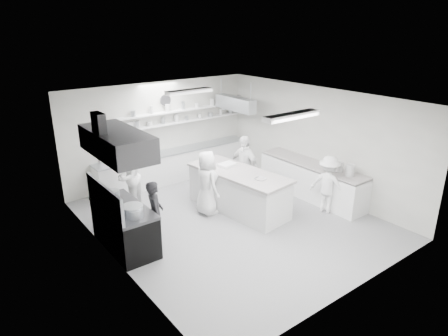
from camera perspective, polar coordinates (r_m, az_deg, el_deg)
floor at (r=9.94m, az=1.11°, el=-7.48°), size 6.00×7.00×0.02m
ceiling at (r=8.96m, az=1.24°, el=9.92°), size 6.00×7.00×0.02m
wall_back at (r=12.16m, az=-9.13°, el=5.09°), size 6.00×0.04×3.00m
wall_front at (r=7.15m, az=18.92°, el=-6.67°), size 6.00×0.04×3.00m
wall_left at (r=7.97m, az=-16.08°, el=-3.56°), size 0.04×7.00×3.00m
wall_right at (r=11.36m, az=13.16°, el=3.76°), size 0.04×7.00×3.00m
stove at (r=8.88m, az=-13.99°, el=-8.35°), size 0.80×1.80×0.90m
exhaust_hood at (r=8.17m, az=-15.10°, el=3.48°), size 0.85×2.00×0.50m
back_counter at (r=12.36m, az=-6.98°, el=0.39°), size 5.00×0.60×0.92m
shelf_lower at (r=12.33m, az=-6.02°, el=6.63°), size 4.20×0.26×0.04m
shelf_upper at (r=12.25m, az=-6.08°, el=8.23°), size 4.20×0.26×0.04m
pass_through_window at (r=11.63m, az=-14.70°, el=3.74°), size 1.30×0.04×1.00m
wall_clock at (r=12.02m, az=-8.43°, el=9.60°), size 0.32×0.05×0.32m
right_counter at (r=11.31m, az=12.38°, el=-1.77°), size 0.74×3.30×0.94m
pot_rack at (r=12.16m, az=1.61°, el=9.20°), size 0.30×1.60×0.40m
light_fixture_front at (r=7.67m, az=9.66°, el=7.39°), size 1.30×0.25×0.10m
light_fixture_rear at (r=10.42m, az=-5.02°, el=10.89°), size 1.30×0.25×0.10m
prep_island at (r=10.28m, az=2.07°, el=-3.37°), size 1.34×2.83×1.00m
stove_pot at (r=8.21m, az=-12.94°, el=-6.09°), size 0.43×0.43×0.26m
cook_stove at (r=8.74m, az=-9.83°, el=-6.39°), size 0.53×0.63×1.47m
cook_back at (r=10.50m, az=-13.65°, el=-1.19°), size 1.09×1.08×1.77m
cook_island_left at (r=9.96m, az=-2.47°, el=-2.15°), size 0.58×0.84×1.65m
cook_island_right at (r=10.92m, az=2.92°, el=0.19°), size 0.52×1.07×1.76m
cook_right at (r=10.40m, az=14.69°, el=-2.29°), size 0.84×1.10×1.50m
bowl_island_a at (r=9.62m, az=5.23°, el=-1.68°), size 0.33×0.33×0.07m
bowl_island_b at (r=10.34m, az=-0.04°, el=-0.03°), size 0.24×0.24×0.06m
bowl_right at (r=10.72m, az=15.41°, el=-0.42°), size 0.30×0.30×0.06m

